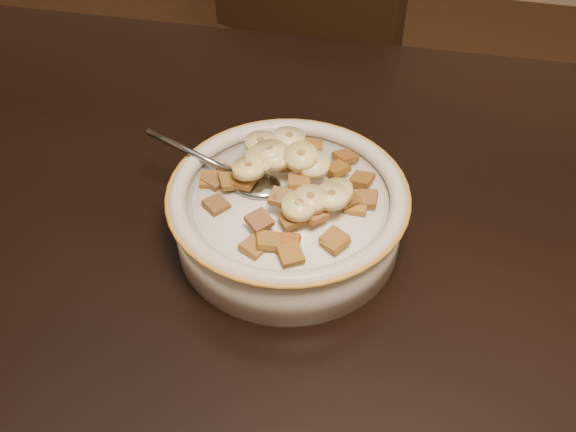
% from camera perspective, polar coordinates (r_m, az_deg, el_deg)
% --- Properties ---
extents(table, '(1.43, 0.94, 0.04)m').
position_cam_1_polar(table, '(0.66, -12.13, -4.54)').
color(table, black).
rests_on(table, floor).
extents(chair, '(0.57, 0.57, 1.02)m').
position_cam_1_polar(chair, '(1.30, -0.59, 11.43)').
color(chair, black).
rests_on(chair, floor).
extents(cereal_bowl, '(0.22, 0.22, 0.05)m').
position_cam_1_polar(cereal_bowl, '(0.63, 0.00, -0.23)').
color(cereal_bowl, beige).
rests_on(cereal_bowl, table).
extents(milk, '(0.18, 0.18, 0.00)m').
position_cam_1_polar(milk, '(0.61, 0.00, 1.53)').
color(milk, white).
rests_on(milk, cereal_bowl).
extents(spoon, '(0.06, 0.05, 0.01)m').
position_cam_1_polar(spoon, '(0.62, -2.89, 2.86)').
color(spoon, gray).
rests_on(spoon, cereal_bowl).
extents(cereal_square_0, '(0.02, 0.02, 0.01)m').
position_cam_1_polar(cereal_square_0, '(0.66, 1.79, 6.14)').
color(cereal_square_0, brown).
rests_on(cereal_square_0, milk).
extents(cereal_square_1, '(0.03, 0.03, 0.01)m').
position_cam_1_polar(cereal_square_1, '(0.58, -0.19, 1.51)').
color(cereal_square_1, brown).
rests_on(cereal_square_1, milk).
extents(cereal_square_2, '(0.03, 0.03, 0.01)m').
position_cam_1_polar(cereal_square_2, '(0.57, -2.57, -0.41)').
color(cereal_square_2, brown).
rests_on(cereal_square_2, milk).
extents(cereal_square_3, '(0.03, 0.03, 0.01)m').
position_cam_1_polar(cereal_square_3, '(0.56, -1.83, -2.17)').
color(cereal_square_3, '#8E621D').
rests_on(cereal_square_3, milk).
extents(cereal_square_4, '(0.03, 0.03, 0.01)m').
position_cam_1_polar(cereal_square_4, '(0.56, -3.07, -2.78)').
color(cereal_square_4, olive).
rests_on(cereal_square_4, milk).
extents(cereal_square_5, '(0.02, 0.02, 0.01)m').
position_cam_1_polar(cereal_square_5, '(0.63, -6.90, 3.21)').
color(cereal_square_5, '#9C6220').
rests_on(cereal_square_5, milk).
extents(cereal_square_6, '(0.03, 0.03, 0.01)m').
position_cam_1_polar(cereal_square_6, '(0.63, -5.10, 3.45)').
color(cereal_square_6, brown).
rests_on(cereal_square_6, milk).
extents(cereal_square_7, '(0.03, 0.03, 0.01)m').
position_cam_1_polar(cereal_square_7, '(0.63, 4.38, 4.25)').
color(cereal_square_7, brown).
rests_on(cereal_square_7, milk).
extents(cereal_square_8, '(0.03, 0.03, 0.01)m').
position_cam_1_polar(cereal_square_8, '(0.62, -3.58, 4.02)').
color(cereal_square_8, brown).
rests_on(cereal_square_8, milk).
extents(cereal_square_9, '(0.02, 0.02, 0.01)m').
position_cam_1_polar(cereal_square_9, '(0.58, -0.62, 1.67)').
color(cereal_square_9, olive).
rests_on(cereal_square_9, milk).
extents(cereal_square_10, '(0.02, 0.02, 0.01)m').
position_cam_1_polar(cereal_square_10, '(0.60, 0.99, 3.04)').
color(cereal_square_10, '#965B2C').
rests_on(cereal_square_10, milk).
extents(cereal_square_11, '(0.03, 0.03, 0.01)m').
position_cam_1_polar(cereal_square_11, '(0.57, 0.33, -0.27)').
color(cereal_square_11, brown).
rests_on(cereal_square_11, milk).
extents(cereal_square_12, '(0.02, 0.02, 0.01)m').
position_cam_1_polar(cereal_square_12, '(0.56, 0.00, -2.48)').
color(cereal_square_12, brown).
rests_on(cereal_square_12, milk).
extents(cereal_square_13, '(0.03, 0.02, 0.01)m').
position_cam_1_polar(cereal_square_13, '(0.62, 6.57, 3.26)').
color(cereal_square_13, brown).
rests_on(cereal_square_13, milk).
extents(cereal_square_14, '(0.03, 0.03, 0.01)m').
position_cam_1_polar(cereal_square_14, '(0.60, 5.37, 1.59)').
color(cereal_square_14, brown).
rests_on(cereal_square_14, milk).
extents(cereal_square_15, '(0.03, 0.03, 0.01)m').
position_cam_1_polar(cereal_square_15, '(0.55, 0.25, -3.43)').
color(cereal_square_15, brown).
rests_on(cereal_square_15, milk).
extents(cereal_square_16, '(0.03, 0.03, 0.01)m').
position_cam_1_polar(cereal_square_16, '(0.63, -6.52, 3.17)').
color(cereal_square_16, brown).
rests_on(cereal_square_16, milk).
extents(cereal_square_17, '(0.03, 0.03, 0.01)m').
position_cam_1_polar(cereal_square_17, '(0.57, 4.16, -2.03)').
color(cereal_square_17, brown).
rests_on(cereal_square_17, milk).
extents(cereal_square_18, '(0.03, 0.03, 0.01)m').
position_cam_1_polar(cereal_square_18, '(0.62, -5.15, 3.12)').
color(cereal_square_18, brown).
rests_on(cereal_square_18, milk).
extents(cereal_square_19, '(0.02, 0.02, 0.01)m').
position_cam_1_polar(cereal_square_19, '(0.60, 6.13, 0.90)').
color(cereal_square_19, olive).
rests_on(cereal_square_19, milk).
extents(cereal_square_20, '(0.03, 0.03, 0.01)m').
position_cam_1_polar(cereal_square_20, '(0.60, -6.40, 0.99)').
color(cereal_square_20, brown).
rests_on(cereal_square_20, milk).
extents(cereal_square_21, '(0.03, 0.03, 0.01)m').
position_cam_1_polar(cereal_square_21, '(0.63, -5.52, 3.77)').
color(cereal_square_21, brown).
rests_on(cereal_square_21, milk).
extents(cereal_square_22, '(0.02, 0.02, 0.01)m').
position_cam_1_polar(cereal_square_22, '(0.66, 2.21, 6.28)').
color(cereal_square_22, brown).
rests_on(cereal_square_22, milk).
extents(cereal_square_23, '(0.02, 0.02, 0.01)m').
position_cam_1_polar(cereal_square_23, '(0.60, 6.97, 1.53)').
color(cereal_square_23, olive).
rests_on(cereal_square_23, milk).
extents(cereal_square_24, '(0.03, 0.03, 0.01)m').
position_cam_1_polar(cereal_square_24, '(0.65, 5.12, 5.29)').
color(cereal_square_24, brown).
rests_on(cereal_square_24, milk).
extents(cereal_square_25, '(0.03, 0.03, 0.01)m').
position_cam_1_polar(cereal_square_25, '(0.65, 0.25, 5.60)').
color(cereal_square_25, brown).
rests_on(cereal_square_25, milk).
extents(cereal_square_26, '(0.03, 0.03, 0.01)m').
position_cam_1_polar(cereal_square_26, '(0.56, 4.22, -2.31)').
color(cereal_square_26, brown).
rests_on(cereal_square_26, milk).
extents(cereal_square_27, '(0.02, 0.02, 0.01)m').
position_cam_1_polar(cereal_square_27, '(0.61, -3.88, 3.13)').
color(cereal_square_27, brown).
rests_on(cereal_square_27, milk).
extents(cereal_square_28, '(0.03, 0.03, 0.01)m').
position_cam_1_polar(cereal_square_28, '(0.62, -0.12, 4.69)').
color(cereal_square_28, brown).
rests_on(cereal_square_28, milk).
extents(cereal_square_29, '(0.02, 0.02, 0.01)m').
position_cam_1_polar(cereal_square_29, '(0.66, 2.00, 6.15)').
color(cereal_square_29, brown).
rests_on(cereal_square_29, milk).
extents(cereal_square_30, '(0.03, 0.03, 0.01)m').
position_cam_1_polar(cereal_square_30, '(0.57, 2.35, 0.19)').
color(cereal_square_30, '#9D5C2D').
rests_on(cereal_square_30, milk).
extents(banana_slice_0, '(0.04, 0.04, 0.01)m').
position_cam_1_polar(banana_slice_0, '(0.57, 2.03, 1.51)').
color(banana_slice_0, '#E4CC81').
rests_on(banana_slice_0, milk).
extents(banana_slice_1, '(0.04, 0.04, 0.01)m').
position_cam_1_polar(banana_slice_1, '(0.61, -2.40, 5.08)').
color(banana_slice_1, '#FFE68C').
rests_on(banana_slice_1, milk).
extents(banana_slice_2, '(0.03, 0.03, 0.01)m').
position_cam_1_polar(banana_slice_2, '(0.64, 0.10, 6.90)').
color(banana_slice_2, '#E1C588').
rests_on(banana_slice_2, milk).
extents(banana_slice_3, '(0.04, 0.04, 0.02)m').
position_cam_1_polar(banana_slice_3, '(0.59, 4.31, 2.12)').
color(banana_slice_3, '#D7BE71').
rests_on(banana_slice_3, milk).
extents(banana_slice_4, '(0.04, 0.04, 0.01)m').
position_cam_1_polar(banana_slice_4, '(0.61, -1.20, 5.31)').
color(banana_slice_4, '#FFDD85').
rests_on(banana_slice_4, milk).
extents(banana_slice_5, '(0.03, 0.03, 0.01)m').
position_cam_1_polar(banana_slice_5, '(0.64, -2.45, 6.49)').
color(banana_slice_5, '#E7C97E').
rests_on(banana_slice_5, milk).
extents(banana_slice_6, '(0.03, 0.03, 0.01)m').
position_cam_1_polar(banana_slice_6, '(0.61, 2.27, 4.58)').
color(banana_slice_6, beige).
rests_on(banana_slice_6, milk).
extents(banana_slice_7, '(0.04, 0.04, 0.02)m').
position_cam_1_polar(banana_slice_7, '(0.60, -3.52, 4.25)').
color(banana_slice_7, '#DFC773').
rests_on(banana_slice_7, milk).
extents(banana_slice_8, '(0.03, 0.03, 0.02)m').
position_cam_1_polar(banana_slice_8, '(0.62, -1.69, 5.77)').
color(banana_slice_8, '#F7EDA7').
rests_on(banana_slice_8, milk).
extents(banana_slice_9, '(0.04, 0.04, 0.01)m').
position_cam_1_polar(banana_slice_9, '(0.57, 0.98, 0.91)').
color(banana_slice_9, '#E6DB7C').
rests_on(banana_slice_9, milk).
extents(banana_slice_10, '(0.03, 0.03, 0.01)m').
position_cam_1_polar(banana_slice_10, '(0.58, 3.87, 1.76)').
color(banana_slice_10, '#F7E19D').
rests_on(banana_slice_10, milk).
extents(banana_slice_11, '(0.04, 0.04, 0.02)m').
position_cam_1_polar(banana_slice_11, '(0.60, 1.16, 5.31)').
color(banana_slice_11, '#E0CF7C').
rests_on(banana_slice_11, milk).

